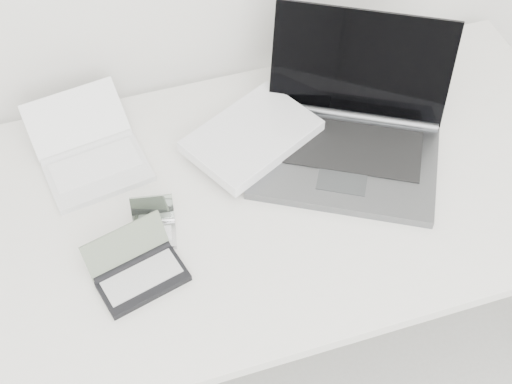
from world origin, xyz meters
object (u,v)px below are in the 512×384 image
object	(u,v)px
netbook_open_white	(91,156)
palmtop_charcoal	(138,271)
desk	(263,204)
laptop_large	(320,134)

from	to	relation	value
netbook_open_white	palmtop_charcoal	xyz separation A→B (m)	(0.04, -0.34, -0.00)
desk	laptop_large	size ratio (longest dim) A/B	2.41
desk	netbook_open_white	world-z (taller)	netbook_open_white
desk	laptop_large	distance (m)	0.21
palmtop_charcoal	netbook_open_white	bearing A→B (deg)	81.99
netbook_open_white	palmtop_charcoal	distance (m)	0.34
desk	palmtop_charcoal	world-z (taller)	palmtop_charcoal
netbook_open_white	palmtop_charcoal	bearing A→B (deg)	-92.21
desk	netbook_open_white	distance (m)	0.42
desk	palmtop_charcoal	size ratio (longest dim) A/B	7.72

